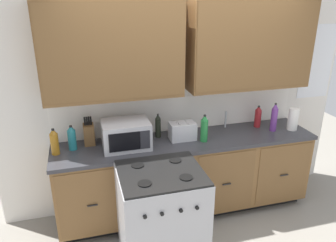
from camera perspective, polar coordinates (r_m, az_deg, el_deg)
name	(u,v)px	position (r m, az deg, el deg)	size (l,w,h in m)	color
ground_plane	(194,226)	(3.84, 4.50, -17.61)	(8.00, 8.00, 0.00)	gray
wall_unit	(183,67)	(3.54, 2.57, 9.25)	(4.04, 0.40, 2.59)	white
counter_run	(186,175)	(3.81, 3.20, -9.35)	(2.87, 0.64, 0.92)	black
stove_range	(161,216)	(3.20, -1.16, -16.06)	(0.76, 0.68, 0.95)	#B7B7BC
microwave	(126,134)	(3.40, -7.30, -2.31)	(0.48, 0.37, 0.28)	#B7B7BC
toaster	(182,131)	(3.57, 2.51, -1.73)	(0.28, 0.18, 0.19)	#B7B7BC
knife_block	(89,134)	(3.54, -13.53, -2.19)	(0.11, 0.14, 0.31)	brown
sink_faucet	(226,119)	(3.94, 9.93, 0.28)	(0.02, 0.02, 0.20)	#B2B5BA
paper_towel_roll	(293,119)	(4.07, 20.85, 0.33)	(0.12, 0.12, 0.26)	white
bottle_violet	(274,117)	(3.95, 17.91, 0.60)	(0.07, 0.07, 0.33)	#663384
bottle_amber	(54,142)	(3.41, -19.08, -3.44)	(0.08, 0.08, 0.27)	#9E6619
bottle_dark	(158,126)	(3.61, -1.74, -0.84)	(0.06, 0.06, 0.27)	black
bottle_teal	(72,138)	(3.46, -16.32, -2.83)	(0.08, 0.08, 0.26)	#1E707A
bottle_red	(258,117)	(4.03, 15.32, 0.74)	(0.08, 0.08, 0.26)	maroon
bottle_green	(204,128)	(3.52, 6.30, -1.28)	(0.08, 0.08, 0.30)	#237A38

